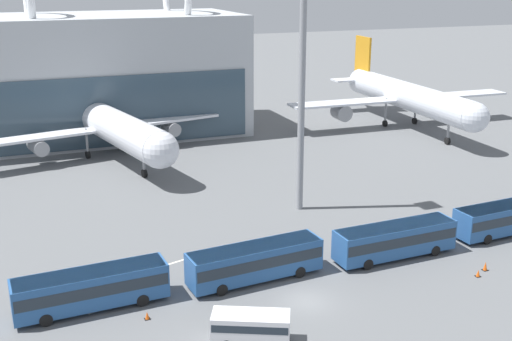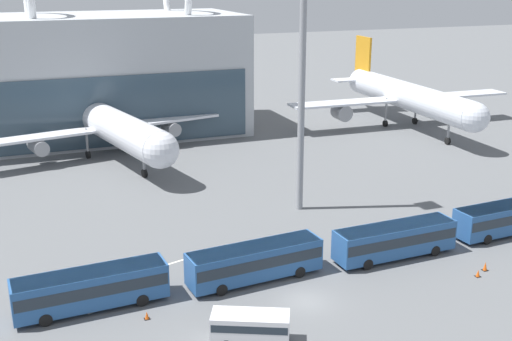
{
  "view_description": "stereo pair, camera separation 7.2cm",
  "coord_description": "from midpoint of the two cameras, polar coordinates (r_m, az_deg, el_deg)",
  "views": [
    {
      "loc": [
        -20.58,
        -41.66,
        25.4
      ],
      "look_at": [
        4.51,
        22.64,
        4.0
      ],
      "focal_mm": 45.0,
      "sensor_mm": 36.0,
      "label": 1
    },
    {
      "loc": [
        -20.51,
        -41.68,
        25.4
      ],
      "look_at": [
        4.51,
        22.64,
        4.0
      ],
      "focal_mm": 45.0,
      "sensor_mm": 36.0,
      "label": 2
    }
  ],
  "objects": [
    {
      "name": "ground_plane",
      "position": [
        52.95,
        4.41,
        -11.5
      ],
      "size": [
        440.0,
        440.0,
        0.0
      ],
      "primitive_type": "plane",
      "color": "slate"
    },
    {
      "name": "airliner_at_gate_near",
      "position": [
        93.49,
        -13.01,
        4.08
      ],
      "size": [
        35.1,
        37.21,
        13.24
      ],
      "rotation": [
        0.0,
        0.0,
        -1.36
      ],
      "color": "silver",
      "rests_on": "ground_plane"
    },
    {
      "name": "airliner_at_gate_far",
      "position": [
        112.55,
        12.98,
        6.54
      ],
      "size": [
        40.73,
        40.56,
        13.86
      ],
      "rotation": [
        0.0,
        0.0,
        -1.6
      ],
      "color": "silver",
      "rests_on": "ground_plane"
    },
    {
      "name": "shuttle_bus_0",
      "position": [
        52.54,
        -14.47,
        -9.99
      ],
      "size": [
        12.04,
        3.4,
        3.15
      ],
      "rotation": [
        0.0,
        0.0,
        0.05
      ],
      "color": "#285693",
      "rests_on": "ground_plane"
    },
    {
      "name": "shuttle_bus_1",
      "position": [
        55.3,
        -0.1,
        -7.97
      ],
      "size": [
        12.1,
        3.76,
        3.15
      ],
      "rotation": [
        0.0,
        0.0,
        0.08
      ],
      "color": "#285693",
      "rests_on": "ground_plane"
    },
    {
      "name": "shuttle_bus_2",
      "position": [
        60.91,
        12.22,
        -5.93
      ],
      "size": [
        12.0,
        3.18,
        3.15
      ],
      "rotation": [
        0.0,
        0.0,
        0.03
      ],
      "color": "#285693",
      "rests_on": "ground_plane"
    },
    {
      "name": "shuttle_bus_3",
      "position": [
        69.57,
        21.42,
        -3.8
      ],
      "size": [
        12.05,
        3.43,
        3.15
      ],
      "rotation": [
        0.0,
        0.0,
        0.06
      ],
      "color": "#285693",
      "rests_on": "ground_plane"
    },
    {
      "name": "service_van_foreground",
      "position": [
        46.95,
        -0.51,
        -13.61
      ],
      "size": [
        5.94,
        4.31,
        2.25
      ],
      "rotation": [
        0.0,
        0.0,
        -0.44
      ],
      "color": "silver",
      "rests_on": "ground_plane"
    },
    {
      "name": "floodlight_mast",
      "position": [
        68.43,
        4.09,
        8.53
      ],
      "size": [
        2.24,
        2.24,
        26.33
      ],
      "color": "gray",
      "rests_on": "ground_plane"
    },
    {
      "name": "lane_stripe_0",
      "position": [
        72.79,
        18.25,
        -4.11
      ],
      "size": [
        9.54,
        0.87,
        0.01
      ],
      "primitive_type": "cube",
      "rotation": [
        0.0,
        0.0,
        -0.06
      ],
      "color": "silver",
      "rests_on": "ground_plane"
    },
    {
      "name": "lane_stripe_2",
      "position": [
        59.11,
        -8.38,
        -8.42
      ],
      "size": [
        7.43,
        2.4,
        0.01
      ],
      "primitive_type": "cube",
      "rotation": [
        0.0,
        0.0,
        0.29
      ],
      "color": "silver",
      "rests_on": "ground_plane"
    },
    {
      "name": "lane_stripe_4",
      "position": [
        53.91,
        -11.5,
        -11.26
      ],
      "size": [
        6.4,
        2.43,
        0.01
      ],
      "primitive_type": "cube",
      "rotation": [
        0.0,
        0.0,
        0.33
      ],
      "color": "silver",
      "rests_on": "ground_plane"
    },
    {
      "name": "traffic_cone_0",
      "position": [
        61.1,
        19.68,
        -8.01
      ],
      "size": [
        0.49,
        0.49,
        0.81
      ],
      "color": "black",
      "rests_on": "ground_plane"
    },
    {
      "name": "traffic_cone_1",
      "position": [
        59.75,
        19.11,
        -8.63
      ],
      "size": [
        0.46,
        0.46,
        0.64
      ],
      "color": "black",
      "rests_on": "ground_plane"
    },
    {
      "name": "traffic_cone_2",
      "position": [
        50.89,
        -9.69,
        -12.58
      ],
      "size": [
        0.45,
        0.45,
        0.64
      ],
      "color": "black",
      "rests_on": "ground_plane"
    }
  ]
}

